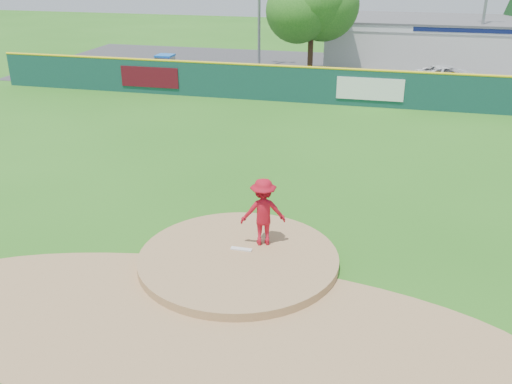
% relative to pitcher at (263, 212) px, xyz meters
% --- Properties ---
extents(ground, '(120.00, 120.00, 0.00)m').
position_rel_pitcher_xyz_m(ground, '(-0.50, -0.84, -1.23)').
color(ground, '#286B19').
rests_on(ground, ground).
extents(pitchers_mound, '(5.50, 5.50, 0.50)m').
position_rel_pitcher_xyz_m(pitchers_mound, '(-0.50, -0.84, -1.23)').
color(pitchers_mound, '#9E774C').
rests_on(pitchers_mound, ground).
extents(pitching_rubber, '(0.60, 0.15, 0.04)m').
position_rel_pitcher_xyz_m(pitching_rubber, '(-0.50, -0.54, -0.96)').
color(pitching_rubber, white).
rests_on(pitching_rubber, pitchers_mound).
extents(infield_dirt_arc, '(15.40, 15.40, 0.01)m').
position_rel_pitcher_xyz_m(infield_dirt_arc, '(-0.50, -3.84, -1.23)').
color(infield_dirt_arc, '#9E774C').
rests_on(infield_dirt_arc, ground).
extents(parking_lot, '(44.00, 16.00, 0.02)m').
position_rel_pitcher_xyz_m(parking_lot, '(-0.50, 26.16, -1.22)').
color(parking_lot, '#38383A').
rests_on(parking_lot, ground).
extents(pitcher, '(1.43, 1.10, 1.96)m').
position_rel_pitcher_xyz_m(pitcher, '(0.00, 0.00, 0.00)').
color(pitcher, '#AB0E1F').
rests_on(pitcher, pitchers_mound).
extents(van, '(4.65, 3.48, 1.17)m').
position_rel_pitcher_xyz_m(van, '(6.39, 24.13, -0.62)').
color(van, silver).
rests_on(van, parking_lot).
extents(pool_building_grp, '(15.20, 8.20, 3.31)m').
position_rel_pitcher_xyz_m(pool_building_grp, '(5.51, 31.16, 0.43)').
color(pool_building_grp, silver).
rests_on(pool_building_grp, ground).
extents(fence_banners, '(16.45, 0.04, 1.20)m').
position_rel_pitcher_xyz_m(fence_banners, '(-4.53, 17.08, -0.23)').
color(fence_banners, '#560C18').
rests_on(fence_banners, ground).
extents(playground_slide, '(1.08, 3.03, 1.67)m').
position_rel_pitcher_xyz_m(playground_slide, '(-11.50, 20.79, -0.38)').
color(playground_slide, blue).
rests_on(playground_slide, ground).
extents(outfield_fence, '(40.00, 0.14, 2.07)m').
position_rel_pitcher_xyz_m(outfield_fence, '(-0.50, 17.16, -0.14)').
color(outfield_fence, '#13403B').
rests_on(outfield_fence, ground).
extents(deciduous_tree, '(5.60, 5.60, 7.36)m').
position_rel_pitcher_xyz_m(deciduous_tree, '(-2.50, 24.16, 3.32)').
color(deciduous_tree, '#382314').
rests_on(deciduous_tree, ground).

